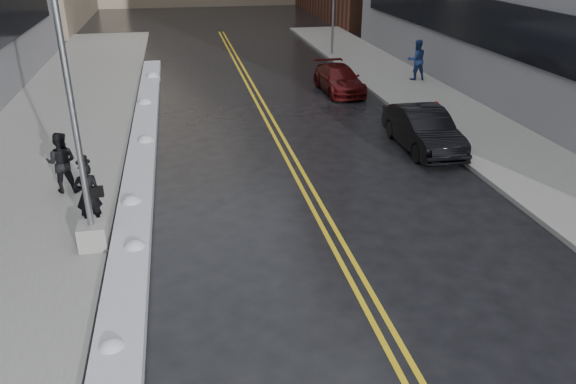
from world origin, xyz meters
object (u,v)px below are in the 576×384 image
fire_hydrant (435,109)px  pedestrian_b (62,162)px  pedestrian_east (416,60)px  car_black (423,129)px  pedestrian_fedora (88,195)px  car_maroon (339,79)px  lamppost (79,153)px

fire_hydrant → pedestrian_b: 14.22m
pedestrian_east → car_black: size_ratio=0.46×
pedestrian_fedora → pedestrian_b: size_ratio=0.97×
pedestrian_fedora → car_maroon: size_ratio=0.41×
car_black → car_maroon: size_ratio=1.03×
lamppost → fire_hydrant: (12.30, 8.00, -1.98)m
lamppost → pedestrian_b: bearing=108.6°
fire_hydrant → pedestrian_b: (-13.48, -4.50, 0.49)m
lamppost → pedestrian_east: bearing=45.7°
car_black → car_maroon: 8.27m
pedestrian_fedora → car_maroon: 15.86m
lamppost → pedestrian_east: lamppost is taller
pedestrian_east → fire_hydrant: bearing=72.6°
lamppost → fire_hydrant: 14.81m
lamppost → car_black: lamppost is taller
fire_hydrant → car_black: (-1.75, -2.80, 0.18)m
pedestrian_fedora → pedestrian_b: 2.57m
pedestrian_east → car_black: bearing=67.4°
pedestrian_east → car_black: (-3.64, -9.35, -0.43)m
pedestrian_fedora → pedestrian_b: (-1.00, 2.36, 0.03)m
lamppost → fire_hydrant: lamppost is taller
pedestrian_b → pedestrian_east: 18.93m
fire_hydrant → pedestrian_east: pedestrian_east is taller
pedestrian_fedora → pedestrian_east: bearing=-143.7°
lamppost → car_black: size_ratio=1.73×
pedestrian_east → pedestrian_b: bearing=34.4°
lamppost → car_maroon: size_ratio=1.79×
fire_hydrant → pedestrian_fedora: size_ratio=0.42×
pedestrian_b → car_black: (11.73, 1.70, -0.32)m
pedestrian_fedora → car_black: 11.48m
lamppost → car_maroon: lamppost is taller
lamppost → pedestrian_fedora: (-0.17, 1.13, -1.52)m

